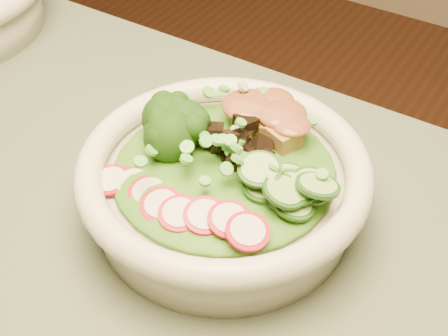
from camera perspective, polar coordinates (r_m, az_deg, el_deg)
The scene contains 9 objects.
salad_bowl at distance 0.53m, azimuth 0.00°, elevation -1.49°, with size 0.25×0.25×0.07m.
lettuce_bed at distance 0.52m, azimuth 0.00°, elevation 0.08°, with size 0.19×0.19×0.02m, color #245512.
broccoli_florets at distance 0.53m, azimuth -5.34°, elevation 3.33°, with size 0.07×0.06×0.04m, color black, non-canonical shape.
radish_slices at distance 0.48m, azimuth -3.68°, elevation -3.90°, with size 0.10×0.04×0.02m, color #AB0D22, non-canonical shape.
cucumber_slices at distance 0.49m, azimuth 5.85°, elevation -1.63°, with size 0.06×0.06×0.03m, color #98BD69, non-canonical shape.
mushroom_heap at distance 0.52m, azimuth 0.67°, elevation 1.80°, with size 0.06×0.06×0.04m, color black, non-canonical shape.
tofu_cubes at distance 0.55m, azimuth 3.41°, elevation 4.28°, with size 0.08×0.06×0.03m, color olive, non-canonical shape.
peanut_sauce at distance 0.54m, azimuth 3.46°, elevation 5.28°, with size 0.06×0.05×0.01m, color brown.
scallion_garnish at distance 0.51m, azimuth 0.00°, elevation 1.90°, with size 0.18×0.18×0.02m, color #54B03E, non-canonical shape.
Camera 1 is at (0.24, -0.15, 1.16)m, focal length 50.00 mm.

